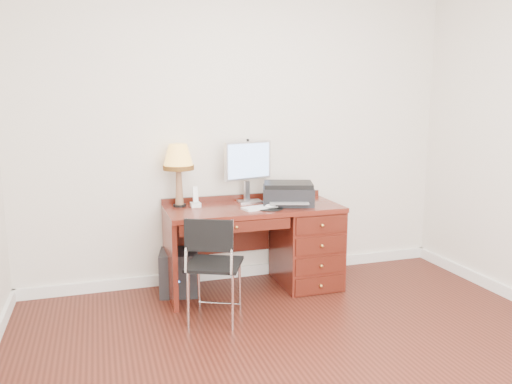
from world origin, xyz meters
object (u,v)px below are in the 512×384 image
object	(u,v)px
desk	(287,241)
equipment_box	(179,272)
phone	(195,201)
printer	(288,194)
leg_lamp	(178,161)
monitor	(249,164)
chair	(216,259)

from	to	relation	value
desk	equipment_box	distance (m)	0.99
phone	equipment_box	bearing A→B (deg)	-171.93
printer	desk	bearing A→B (deg)	89.37
leg_lamp	monitor	bearing A→B (deg)	2.08
equipment_box	leg_lamp	bearing A→B (deg)	80.88
desk	chair	distance (m)	0.98
monitor	leg_lamp	size ratio (longest dim) A/B	1.01
desk	printer	distance (m)	0.43
desk	chair	world-z (taller)	chair
leg_lamp	chair	bearing A→B (deg)	-79.21
printer	chair	distance (m)	1.02
printer	chair	size ratio (longest dim) A/B	0.63
monitor	leg_lamp	distance (m)	0.63
monitor	chair	bearing A→B (deg)	-139.49
phone	chair	world-z (taller)	phone
monitor	printer	world-z (taller)	monitor
chair	monitor	bearing A→B (deg)	82.59
phone	chair	xyz separation A→B (m)	(0.01, -0.70, -0.30)
printer	equipment_box	xyz separation A→B (m)	(-0.96, 0.11, -0.66)
desk	phone	xyz separation A→B (m)	(-0.80, 0.12, 0.39)
chair	equipment_box	size ratio (longest dim) A/B	2.19
leg_lamp	equipment_box	distance (m)	0.96
monitor	printer	xyz separation A→B (m)	(0.29, -0.21, -0.25)
desk	equipment_box	world-z (taller)	desk
chair	printer	bearing A→B (deg)	60.39
printer	phone	distance (m)	0.81
printer	leg_lamp	world-z (taller)	leg_lamp
printer	chair	bearing A→B (deg)	-126.05
monitor	phone	bearing A→B (deg)	171.57
chair	equipment_box	distance (m)	0.76
desk	monitor	xyz separation A→B (m)	(-0.30, 0.20, 0.68)
printer	chair	xyz separation A→B (m)	(-0.78, -0.56, -0.35)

